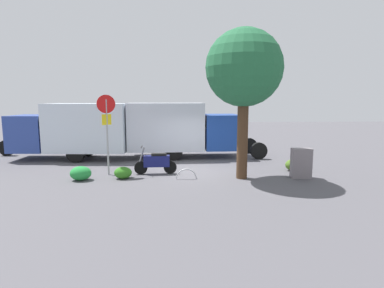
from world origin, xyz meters
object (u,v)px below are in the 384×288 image
(box_truck_near, at_px, (183,128))
(street_tree, at_px, (244,69))
(motorcycle, at_px, (156,162))
(stop_sign, at_px, (107,122))
(bike_rack_hoop, at_px, (186,179))
(box_truck_far, at_px, (71,129))
(utility_cabinet, at_px, (301,163))

(box_truck_near, bearing_deg, street_tree, -66.53)
(motorcycle, xyz_separation_m, stop_sign, (2.02, -0.00, 1.73))
(box_truck_near, relative_size, bike_rack_hoop, 8.74)
(stop_sign, bearing_deg, street_tree, 170.05)
(box_truck_far, height_order, street_tree, street_tree)
(motorcycle, bearing_deg, street_tree, 163.61)
(street_tree, relative_size, utility_cabinet, 4.85)
(bike_rack_hoop, bearing_deg, motorcycle, -37.77)
(motorcycle, bearing_deg, stop_sign, -0.93)
(box_truck_far, height_order, stop_sign, stop_sign)
(motorcycle, height_order, utility_cabinet, utility_cabinet)
(utility_cabinet, bearing_deg, street_tree, -3.37)
(box_truck_near, xyz_separation_m, bike_rack_hoop, (0.06, 4.88, -1.63))
(street_tree, bearing_deg, utility_cabinet, 176.63)
(street_tree, height_order, utility_cabinet, street_tree)
(stop_sign, bearing_deg, bike_rack_hoop, 163.61)
(box_truck_far, bearing_deg, stop_sign, 129.44)
(bike_rack_hoop, bearing_deg, box_truck_far, -38.75)
(box_truck_far, xyz_separation_m, bike_rack_hoop, (-5.89, 4.73, -1.63))
(box_truck_far, distance_m, bike_rack_hoop, 7.73)
(utility_cabinet, xyz_separation_m, bike_rack_hoop, (4.65, -0.15, -0.61))
(motorcycle, xyz_separation_m, utility_cabinet, (-5.89, 1.11, 0.09))
(box_truck_near, bearing_deg, box_truck_far, -179.21)
(street_tree, relative_size, bike_rack_hoop, 6.94)
(stop_sign, relative_size, bike_rack_hoop, 3.96)
(motorcycle, bearing_deg, bike_rack_hoop, 141.32)
(motorcycle, relative_size, street_tree, 0.31)
(street_tree, bearing_deg, box_truck_far, -30.18)
(motorcycle, bearing_deg, box_truck_near, -109.23)
(motorcycle, bearing_deg, utility_cabinet, 168.44)
(stop_sign, xyz_separation_m, street_tree, (-5.51, 0.97, 2.08))
(utility_cabinet, bearing_deg, box_truck_near, -47.60)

